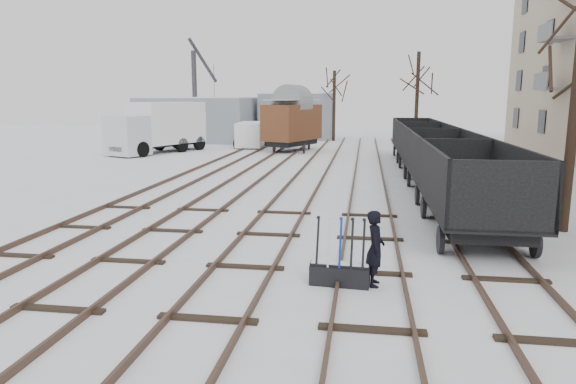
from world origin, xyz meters
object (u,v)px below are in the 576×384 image
object	(u,v)px
ground_frame	(340,273)
crane	(196,115)
panel_van	(251,134)
worker	(375,248)
box_van_wagon	(292,121)
freight_wagon_a	(473,202)
lorry	(159,127)

from	to	relation	value
ground_frame	crane	xyz separation A→B (m)	(-15.38, 36.20, 2.18)
panel_van	crane	bearing A→B (deg)	136.09
ground_frame	worker	world-z (taller)	worker
worker	box_van_wagon	bearing A→B (deg)	12.64
worker	panel_van	bearing A→B (deg)	18.32
worker	box_van_wagon	world-z (taller)	box_van_wagon
freight_wagon_a	lorry	bearing A→B (deg)	131.52
worker	freight_wagon_a	xyz separation A→B (m)	(2.93, 4.68, 0.17)
box_van_wagon	freight_wagon_a	bearing A→B (deg)	-46.78
lorry	panel_van	bearing A→B (deg)	66.54
worker	ground_frame	bearing A→B (deg)	98.49
worker	box_van_wagon	distance (m)	28.75
panel_van	crane	xyz separation A→B (m)	(-6.46, 5.28, 1.40)
lorry	crane	xyz separation A→B (m)	(-0.68, 10.65, 0.55)
box_van_wagon	crane	world-z (taller)	crane
freight_wagon_a	lorry	distance (m)	27.75
ground_frame	box_van_wagon	world-z (taller)	box_van_wagon
freight_wagon_a	panel_van	world-z (taller)	freight_wagon_a
panel_van	crane	size ratio (longest dim) A/B	0.51
lorry	crane	world-z (taller)	crane
ground_frame	crane	distance (m)	39.39
freight_wagon_a	box_van_wagon	bearing A→B (deg)	110.53
worker	lorry	distance (m)	29.79
lorry	crane	size ratio (longest dim) A/B	0.91
worker	panel_van	xyz separation A→B (m)	(-9.67, 30.82, 0.22)
ground_frame	panel_van	bearing A→B (deg)	110.85
box_van_wagon	crane	xyz separation A→B (m)	(-10.29, 7.99, 0.20)
freight_wagon_a	panel_van	bearing A→B (deg)	115.74
freight_wagon_a	box_van_wagon	xyz separation A→B (m)	(-8.77, 23.43, 1.27)
freight_wagon_a	crane	xyz separation A→B (m)	(-19.06, 31.42, 1.46)
panel_van	lorry	bearing A→B (deg)	-141.73
freight_wagon_a	crane	bearing A→B (deg)	121.25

